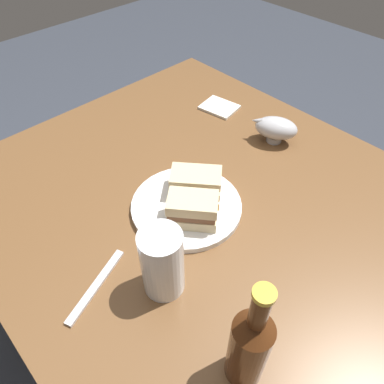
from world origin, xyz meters
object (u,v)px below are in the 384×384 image
Objects in this scene: gravy_boat at (276,128)px; fork at (96,286)px; pint_glass at (163,265)px; plate at (186,206)px; cider_bottle at (249,346)px; sandwich_half_right at (197,182)px; napkin at (219,107)px; sandwich_half_left at (193,209)px.

fork is (-0.05, 0.64, -0.04)m from gravy_boat.
plate is at bearing -55.01° from pint_glass.
plate is 1.00× the size of cider_bottle.
sandwich_half_right reaches higher than napkin.
sandwich_half_left is 0.92× the size of gravy_boat.
cider_bottle is at bearing 177.70° from pint_glass.
sandwich_half_right is 0.53× the size of cider_bottle.
plate is 0.28m from fork.
cider_bottle is (-0.34, 0.18, 0.09)m from plate.
plate is 0.39m from cider_bottle.
napkin is (0.58, -0.55, -0.10)m from cider_bottle.
gravy_boat is (0.14, -0.53, -0.03)m from pint_glass.
napkin reaches higher than fork.
pint_glass reaches higher than napkin.
sandwich_half_left is 0.72× the size of fork.
sandwich_half_left is 0.93× the size of sandwich_half_right.
sandwich_half_right is 0.77× the size of fork.
cider_bottle reaches higher than sandwich_half_right.
sandwich_half_right is at bearing 166.12° from fork.
plate is at bearing 123.33° from napkin.
sandwich_half_left is 0.39m from gravy_boat.
napkin is at bearing -56.14° from pint_glass.
cider_bottle is (-0.22, 0.01, 0.03)m from pint_glass.
plate reaches higher than fork.
fork is at bearing 17.09° from cider_bottle.
gravy_boat is 1.28× the size of napkin.
pint_glass is 0.15m from fork.
napkin is at bearing -43.61° from cider_bottle.
gravy_boat is (0.02, -0.36, 0.04)m from plate.
fork is (-0.27, 0.65, -0.00)m from napkin.
sandwich_half_left is 0.49× the size of cider_bottle.
gravy_boat is at bearing -89.24° from sandwich_half_right.
gravy_boat is (0.06, -0.39, -0.01)m from sandwich_half_left.
fork is at bearing 97.91° from sandwich_half_right.
sandwich_half_left is at bearing 153.42° from plate.
gravy_boat is at bearing 177.62° from napkin.
plate is 0.45m from napkin.
gravy_boat is 0.64m from fork.
napkin is at bearing -2.38° from gravy_boat.
pint_glass is 1.12× the size of gravy_boat.
sandwich_half_right is 1.26× the size of napkin.
cider_bottle is (-0.35, 0.23, 0.06)m from sandwich_half_right.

